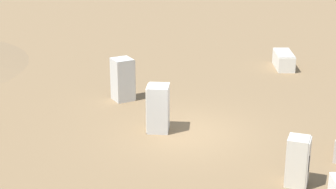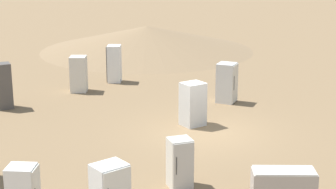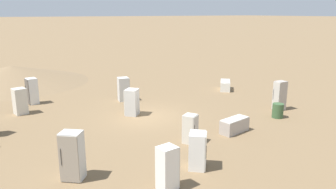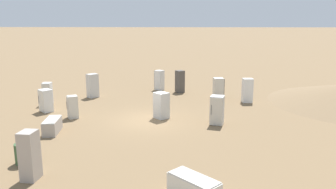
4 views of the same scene
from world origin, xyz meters
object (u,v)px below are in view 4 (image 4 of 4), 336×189
at_px(discarded_fridge_2, 73,107).
at_px(discarded_fridge_9, 159,80).
at_px(discarded_fridge_0, 30,155).
at_px(discarded_fridge_11, 52,126).
at_px(discarded_fridge_1, 48,94).
at_px(rusty_barrel, 23,153).
at_px(discarded_fridge_7, 93,86).
at_px(discarded_fridge_10, 162,105).
at_px(discarded_fridge_8, 247,90).
at_px(discarded_fridge_3, 217,110).
at_px(discarded_fridge_5, 194,187).
at_px(discarded_fridge_6, 218,88).
at_px(discarded_fridge_12, 46,101).
at_px(discarded_fridge_4, 180,81).

distance_m(discarded_fridge_2, discarded_fridge_9, 10.14).
xyz_separation_m(discarded_fridge_0, discarded_fridge_11, (-5.24, -1.57, -0.57)).
distance_m(discarded_fridge_1, rusty_barrel, 10.46).
bearing_deg(discarded_fridge_1, discarded_fridge_7, -140.19).
distance_m(discarded_fridge_9, discarded_fridge_10, 8.78).
distance_m(discarded_fridge_8, discarded_fridge_11, 13.91).
relative_size(discarded_fridge_3, rusty_barrel, 1.95).
height_order(discarded_fridge_9, discarded_fridge_11, discarded_fridge_9).
bearing_deg(discarded_fridge_0, discarded_fridge_2, 102.36).
xyz_separation_m(discarded_fridge_8, discarded_fridge_9, (-3.96, -7.03, -0.03)).
bearing_deg(discarded_fridge_5, rusty_barrel, 114.41).
height_order(discarded_fridge_6, discarded_fridge_10, discarded_fridge_6).
xyz_separation_m(discarded_fridge_8, discarded_fridge_12, (3.97, -13.62, -0.14)).
height_order(discarded_fridge_10, discarded_fridge_11, discarded_fridge_10).
distance_m(discarded_fridge_4, discarded_fridge_10, 7.88).
relative_size(discarded_fridge_3, discarded_fridge_4, 0.90).
bearing_deg(discarded_fridge_10, discarded_fridge_12, -140.96).
height_order(discarded_fridge_0, discarded_fridge_7, discarded_fridge_0).
bearing_deg(discarded_fridge_10, discarded_fridge_6, 101.50).
bearing_deg(discarded_fridge_11, rusty_barrel, 87.23).
height_order(discarded_fridge_8, discarded_fridge_9, discarded_fridge_8).
xyz_separation_m(discarded_fridge_0, discarded_fridge_6, (-14.33, 7.72, -0.13)).
height_order(discarded_fridge_1, discarded_fridge_4, discarded_fridge_4).
bearing_deg(discarded_fridge_8, discarded_fridge_12, -172.48).
relative_size(discarded_fridge_6, discarded_fridge_8, 0.91).
height_order(discarded_fridge_6, discarded_fridge_8, discarded_fridge_8).
height_order(discarded_fridge_2, rusty_barrel, discarded_fridge_2).
bearing_deg(discarded_fridge_9, discarded_fridge_1, 166.33).
relative_size(discarded_fridge_2, discarded_fridge_6, 0.87).
bearing_deg(discarded_fridge_1, discarded_fridge_8, -179.24).
height_order(discarded_fridge_3, rusty_barrel, discarded_fridge_3).
bearing_deg(discarded_fridge_5, discarded_fridge_4, 45.93).
height_order(discarded_fridge_7, discarded_fridge_10, discarded_fridge_7).
bearing_deg(discarded_fridge_10, discarded_fridge_4, 129.92).
height_order(discarded_fridge_2, discarded_fridge_10, discarded_fridge_10).
bearing_deg(discarded_fridge_1, discarded_fridge_11, 109.50).
bearing_deg(discarded_fridge_7, discarded_fridge_8, -53.35).
height_order(discarded_fridge_6, discarded_fridge_12, discarded_fridge_6).
bearing_deg(discarded_fridge_12, discarded_fridge_0, 152.61).
distance_m(discarded_fridge_4, discarded_fridge_7, 7.21).
bearing_deg(discarded_fridge_0, discarded_fridge_8, 55.29).
relative_size(discarded_fridge_1, discarded_fridge_6, 0.99).
bearing_deg(discarded_fridge_12, discarded_fridge_9, -89.59).
relative_size(discarded_fridge_6, discarded_fridge_9, 0.93).
relative_size(discarded_fridge_1, discarded_fridge_12, 1.07).
height_order(discarded_fridge_0, discarded_fridge_2, discarded_fridge_0).
height_order(discarded_fridge_7, rusty_barrel, discarded_fridge_7).
bearing_deg(discarded_fridge_12, discarded_fridge_4, -99.88).
bearing_deg(discarded_fridge_6, discarded_fridge_11, -56.68).
relative_size(discarded_fridge_3, discarded_fridge_6, 1.03).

